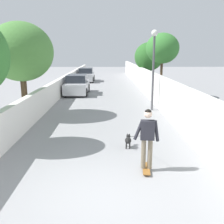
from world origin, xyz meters
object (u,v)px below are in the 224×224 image
Objects in this scene: tree_right_near at (162,49)px; car_near at (77,85)px; tree_right_mid at (149,57)px; tree_left_far at (21,52)px; person_skateboarder at (147,134)px; lamp_post at (154,56)px; dog at (128,140)px; car_far at (86,75)px; skateboard at (146,168)px.

tree_right_near is 7.18m from car_near.
tree_right_near is 1.10× the size of tree_right_mid.
person_skateboarder is at bearing -139.59° from tree_left_far.
lamp_post reaches higher than dog.
car_far is (20.83, 3.13, 0.44)m from dog.
tree_right_mid is at bearing -35.38° from tree_left_far.
lamp_post reaches higher than tree_right_mid.
tree_left_far is (-11.50, 8.17, 0.41)m from tree_right_mid.
person_skateboarder is at bearing -171.23° from car_far.
car_near is (11.83, 3.13, 0.44)m from dog.
person_skateboarder is 22.91m from car_far.
lamp_post reaches higher than car_near.
car_near is at bearing 14.83° from dog.
tree_left_far is at bearing 102.33° from lamp_post.
tree_left_far is 7.27m from dog.
tree_right_mid is 0.89× the size of tree_left_far.
tree_right_near reaches higher than car_near.
car_near is at bearing -13.69° from tree_left_far.
tree_left_far is 8.46m from person_skateboarder.
person_skateboarder is (-17.72, 2.87, -1.78)m from tree_right_mid.
tree_left_far is at bearing 173.73° from car_far.
person_skateboarder is (-0.00, 0.00, 1.01)m from skateboard.
person_skateboarder is (-11.72, 2.83, -2.44)m from tree_right_near.
tree_right_near is 0.98× the size of tree_left_far.
tree_right_near is 1.03× the size of lamp_post.
car_near is (13.63, 3.49, -0.37)m from person_skateboarder.
tree_right_near is 6.04m from tree_right_mid.
car_far is at bearing 8.77° from person_skateboarder.
tree_left_far is 5.77× the size of skateboard.
person_skateboarder is 0.42× the size of car_far.
tree_right_mid is at bearing -9.20° from person_skateboarder.
tree_right_near is 2.20× the size of dog.
skateboard is at bearing -165.63° from car_near.
tree_right_near reaches higher than tree_right_mid.
dog is (-4.42, -4.93, -2.99)m from tree_left_far.
tree_left_far is 1.06× the size of lamp_post.
dog is 0.52× the size of car_far.
tree_right_mid is at bearing -9.20° from skateboard.
tree_right_near is at bearing -13.57° from person_skateboarder.
car_far is at bearing 52.32° from tree_right_mid.
tree_left_far reaches higher than tree_right_mid.
skateboard is 1.85m from dog.
dog is at bearing 162.48° from lamp_post.
dog is (1.80, 0.36, -0.81)m from person_skateboarder.
lamp_post is 15.91m from car_far.
tree_left_far is 1.16× the size of car_near.
skateboard is (-17.72, 2.87, -2.80)m from tree_right_mid.
dog is at bearing 162.17° from tree_right_near.
tree_left_far reaches higher than car_far.
tree_left_far reaches higher than tree_right_near.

